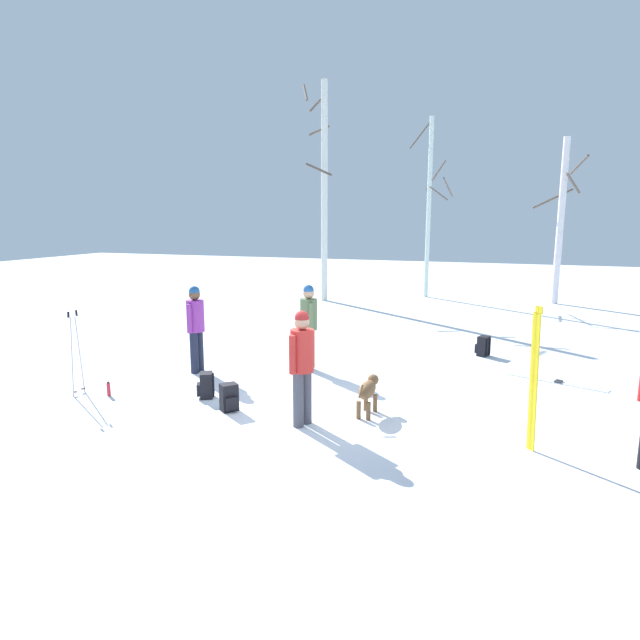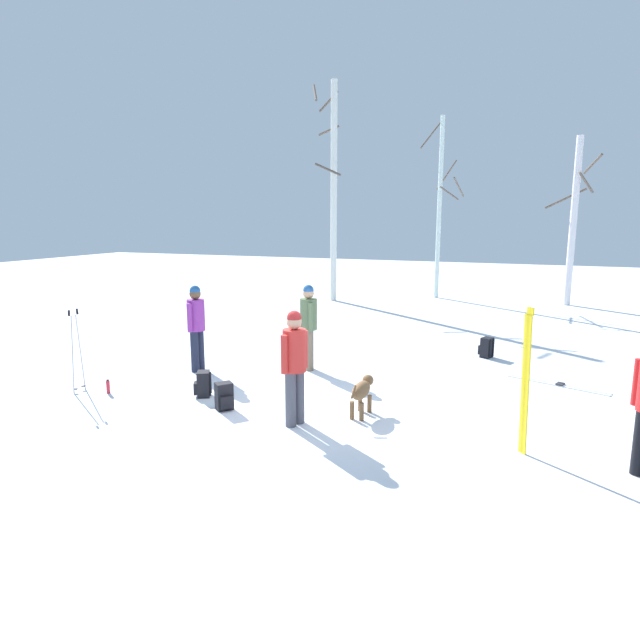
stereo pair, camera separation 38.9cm
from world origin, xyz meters
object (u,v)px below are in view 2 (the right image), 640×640
at_px(ski_poles_0, 76,348).
at_px(birch_tree_0, 333,189).
at_px(water_bottle_0, 108,387).
at_px(dog, 362,391).
at_px(person_2, 196,322).
at_px(birch_tree_2, 574,220).
at_px(ski_pair_planted_0, 525,382).
at_px(backpack_0, 486,348).
at_px(ski_pair_lying_0, 558,384).
at_px(birch_tree_1, 440,205).
at_px(person_0, 309,322).
at_px(person_1, 295,360).
at_px(backpack_2, 203,384).
at_px(backpack_1, 224,397).

xyz_separation_m(ski_poles_0, birch_tree_0, (0.50, 11.59, 3.20)).
height_order(water_bottle_0, birch_tree_0, birch_tree_0).
bearing_deg(dog, ski_poles_0, -171.79).
distance_m(person_2, birch_tree_2, 13.93).
bearing_deg(birch_tree_2, ski_pair_planted_0, -94.88).
distance_m(ski_pair_planted_0, water_bottle_0, 6.81).
distance_m(backpack_0, water_bottle_0, 7.74).
height_order(person_2, backpack_0, person_2).
xyz_separation_m(ski_pair_lying_0, birch_tree_1, (-3.94, 10.26, 3.42)).
height_order(person_0, birch_tree_1, birch_tree_1).
distance_m(person_1, backpack_2, 2.21).
bearing_deg(ski_poles_0, ski_pair_planted_0, 1.22).
bearing_deg(person_1, birch_tree_1, 91.01).
height_order(person_2, water_bottle_0, person_2).
xyz_separation_m(person_0, ski_pair_planted_0, (4.10, -2.64, -0.02)).
distance_m(person_0, water_bottle_0, 3.88).
distance_m(dog, backpack_1, 2.19).
bearing_deg(backpack_1, ski_pair_planted_0, 0.19).
xyz_separation_m(backpack_0, birch_tree_0, (-5.96, 6.49, 3.77)).
xyz_separation_m(dog, birch_tree_0, (-4.47, 10.87, 3.60)).
xyz_separation_m(backpack_1, birch_tree_2, (5.60, 13.48, 2.71)).
bearing_deg(birch_tree_0, backpack_1, -78.37).
relative_size(dog, ski_pair_lying_0, 0.51).
bearing_deg(backpack_2, backpack_1, -32.33).
height_order(ski_pair_planted_0, birch_tree_0, birch_tree_0).
distance_m(person_1, birch_tree_0, 12.55).
bearing_deg(birch_tree_0, person_1, -72.50).
height_order(backpack_2, water_bottle_0, backpack_2).
bearing_deg(water_bottle_0, person_2, 70.24).
height_order(ski_pair_planted_0, water_bottle_0, ski_pair_planted_0).
bearing_deg(person_1, ski_poles_0, 179.63).
distance_m(backpack_2, birch_tree_0, 11.77).
bearing_deg(person_0, person_1, -71.31).
relative_size(water_bottle_0, birch_tree_0, 0.03).
height_order(dog, birch_tree_2, birch_tree_2).
xyz_separation_m(person_0, ski_pair_lying_0, (4.65, 0.69, -0.97)).
bearing_deg(backpack_1, birch_tree_2, 67.44).
height_order(person_0, birch_tree_0, birch_tree_0).
bearing_deg(water_bottle_0, person_0, 45.29).
xyz_separation_m(ski_poles_0, backpack_1, (2.86, 0.14, -0.57)).
height_order(person_2, birch_tree_2, birch_tree_2).
relative_size(dog, backpack_2, 2.04).
relative_size(backpack_0, birch_tree_0, 0.06).
bearing_deg(ski_poles_0, backpack_1, 2.83).
xyz_separation_m(backpack_0, backpack_2, (-4.28, -4.53, 0.00)).
xyz_separation_m(backpack_2, water_bottle_0, (-1.63, -0.47, -0.09)).
xyz_separation_m(dog, water_bottle_0, (-4.42, -0.61, -0.27)).
height_order(backpack_0, backpack_2, same).
bearing_deg(ski_pair_planted_0, birch_tree_0, 120.77).
bearing_deg(backpack_1, backpack_0, 53.95).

